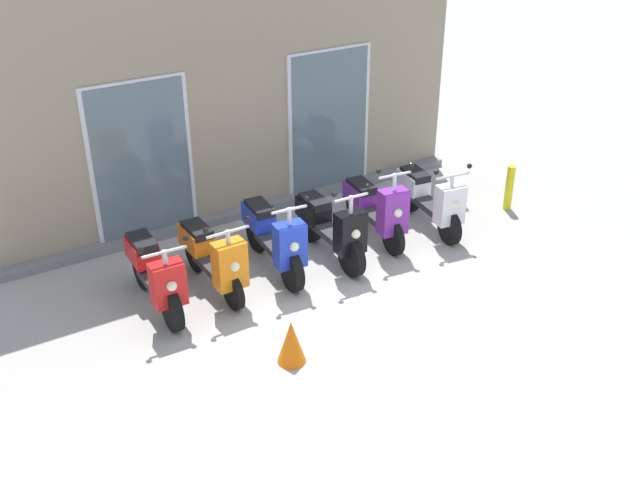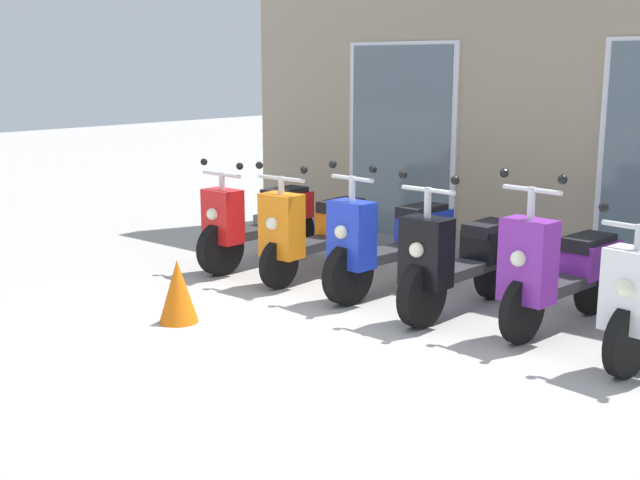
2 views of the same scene
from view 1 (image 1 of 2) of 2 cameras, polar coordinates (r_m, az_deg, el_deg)
name	(u,v)px [view 1 (image 1 of 2)]	position (r m, az deg, el deg)	size (l,w,h in m)	color
ground_plane	(357,307)	(9.20, 2.83, -5.11)	(40.00, 40.00, 0.00)	#A8A39E
storefront_facade	(234,87)	(10.90, -6.57, 11.48)	(7.41, 0.50, 3.99)	gray
scooter_red	(155,274)	(9.16, -12.42, -2.53)	(0.59, 1.58, 1.14)	black
scooter_orange	(213,256)	(9.38, -8.14, -1.22)	(0.61, 1.54, 1.17)	black
scooter_blue	(274,237)	(9.74, -3.55, 0.21)	(0.53, 1.69, 1.24)	black
scooter_black	(330,227)	(10.02, 0.80, 1.02)	(0.56, 1.65, 1.23)	black
scooter_purple	(376,207)	(10.50, 4.25, 2.50)	(0.55, 1.57, 1.30)	black
scooter_white	(430,198)	(10.91, 8.35, 3.21)	(0.61, 1.62, 1.15)	black
curb_bollard	(509,188)	(11.76, 14.18, 3.88)	(0.12, 0.12, 0.70)	yellow
traffic_cone	(291,342)	(8.18, -2.19, -7.74)	(0.32, 0.32, 0.52)	orange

